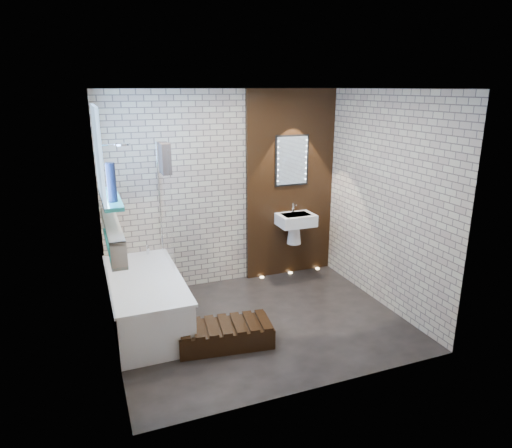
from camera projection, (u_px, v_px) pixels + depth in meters
name	position (u px, v px, depth m)	size (l,w,h in m)	color
ground	(261.00, 322.00, 5.28)	(3.20, 3.20, 0.00)	black
room_shell	(261.00, 214.00, 4.91)	(3.24, 3.20, 2.60)	tan
walnut_panel	(290.00, 185.00, 6.37)	(1.30, 0.06, 2.60)	black
clerestory_window	(101.00, 162.00, 4.50)	(0.18, 1.00, 0.94)	#7FADE0
display_niche	(113.00, 235.00, 4.54)	(0.14, 1.30, 0.26)	teal
bathtub	(146.00, 301.00, 5.17)	(0.79, 1.74, 0.70)	white
bath_screen	(165.00, 204.00, 5.40)	(0.01, 0.78, 1.40)	white
towel	(165.00, 158.00, 5.10)	(0.10, 0.26, 0.34)	#292220
shower_head	(122.00, 144.00, 5.10)	(0.18, 0.18, 0.02)	silver
washbasin	(295.00, 224.00, 6.34)	(0.50, 0.36, 0.58)	white
led_mirror	(292.00, 161.00, 6.24)	(0.50, 0.02, 0.70)	black
walnut_step	(225.00, 335.00, 4.80)	(0.98, 0.44, 0.22)	black
niche_bottles	(112.00, 235.00, 4.65)	(0.06, 0.78, 0.16)	#A16E18
sill_vases	(111.00, 182.00, 4.36)	(0.09, 0.09, 0.38)	#131B35
floor_uplights	(290.00, 273.00, 6.68)	(0.96, 0.06, 0.01)	#FFD899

